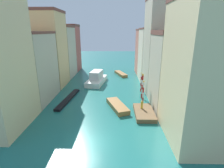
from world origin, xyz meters
name	(u,v)px	position (x,y,z in m)	size (l,w,h in m)	color
ground_plane	(104,84)	(0.00, 24.50, 0.00)	(154.00, 154.00, 0.00)	#1E6B66
building_left_1	(30,67)	(-13.31, 13.78, 6.58)	(7.59, 10.62, 13.14)	#BCB299
building_left_2	(48,49)	(-13.31, 23.62, 8.94)	(7.59, 8.50, 17.85)	#DBB77A
building_left_3	(60,51)	(-13.31, 32.80, 7.43)	(7.59, 9.48, 14.84)	#BCB299
building_left_4	(68,48)	(-13.31, 41.36, 7.66)	(7.59, 7.54, 15.29)	#B25147
building_right_0	(204,72)	(13.31, 1.62, 8.68)	(7.59, 10.14, 17.33)	beige
building_right_1	(175,70)	(13.31, 11.24, 6.68)	(7.59, 8.99, 13.33)	#BCB299
building_right_2	(163,46)	(13.31, 20.09, 10.03)	(7.59, 8.58, 20.04)	#BCB299
building_right_3	(154,55)	(13.31, 29.21, 7.01)	(7.59, 9.00, 13.99)	beige
building_right_4	(148,52)	(13.31, 37.63, 6.91)	(7.59, 7.63, 13.80)	#C6705B
waterfront_dock	(144,112)	(7.74, 7.76, 0.34)	(3.09, 6.07, 0.67)	brown
person_on_dock	(142,105)	(7.45, 8.63, 1.37)	(0.36, 0.36, 1.51)	gold
mooring_pole_0	(143,92)	(8.26, 12.80, 2.22)	(0.31, 0.31, 4.34)	red
mooring_pole_1	(142,86)	(8.39, 15.11, 2.60)	(0.39, 0.39, 5.09)	red
mooring_pole_2	(141,82)	(8.73, 19.11, 2.28)	(0.28, 0.28, 4.46)	red
vaporetto_white	(97,79)	(-1.96, 25.51, 1.22)	(5.12, 9.84, 3.29)	white
gondola_black	(68,99)	(-6.40, 13.74, 0.22)	(2.27, 10.94, 0.45)	black
motorboat_0	(117,106)	(3.37, 10.13, 0.41)	(4.22, 6.92, 0.82)	olive
motorboat_1	(121,74)	(4.61, 34.44, 0.39)	(3.98, 7.21, 0.78)	olive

